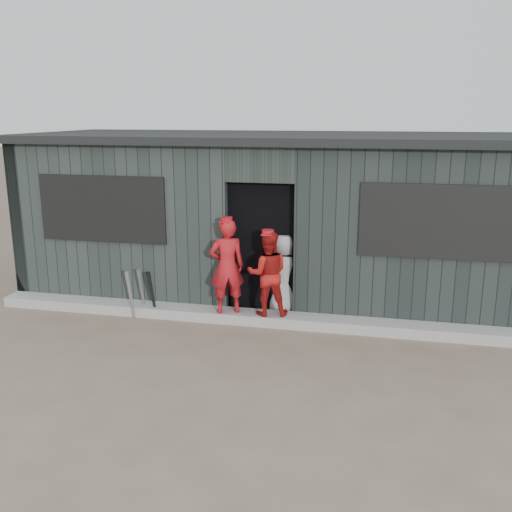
% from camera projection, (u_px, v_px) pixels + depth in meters
% --- Properties ---
extents(ground, '(80.00, 80.00, 0.00)m').
position_uv_depth(ground, '(222.00, 378.00, 6.52)').
color(ground, brown).
rests_on(ground, ground).
extents(curb, '(8.00, 0.36, 0.15)m').
position_uv_depth(curb, '(256.00, 318.00, 8.23)').
color(curb, gray).
rests_on(curb, ground).
extents(bat_left, '(0.10, 0.28, 0.75)m').
position_uv_depth(bat_left, '(142.00, 292.00, 8.45)').
color(bat_left, gray).
rests_on(bat_left, ground).
extents(bat_mid, '(0.12, 0.18, 0.75)m').
position_uv_depth(bat_mid, '(130.00, 295.00, 8.30)').
color(bat_mid, gray).
rests_on(bat_mid, ground).
extents(bat_right, '(0.08, 0.29, 0.74)m').
position_uv_depth(bat_right, '(152.00, 294.00, 8.34)').
color(bat_right, black).
rests_on(bat_right, ground).
extents(player_red_left, '(0.59, 0.50, 1.37)m').
position_uv_depth(player_red_left, '(227.00, 266.00, 8.08)').
color(player_red_left, '#AE151C').
rests_on(player_red_left, curb).
extents(player_red_right, '(0.67, 0.58, 1.21)m').
position_uv_depth(player_red_right, '(268.00, 274.00, 8.01)').
color(player_red_right, '#A31614').
rests_on(player_red_right, curb).
extents(player_grey_back, '(0.67, 0.50, 1.26)m').
position_uv_depth(player_grey_back, '(285.00, 274.00, 8.42)').
color(player_grey_back, '#A8A8A8').
rests_on(player_grey_back, ground).
extents(dugout, '(8.30, 3.30, 2.62)m').
position_uv_depth(dugout, '(278.00, 215.00, 9.52)').
color(dugout, black).
rests_on(dugout, ground).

